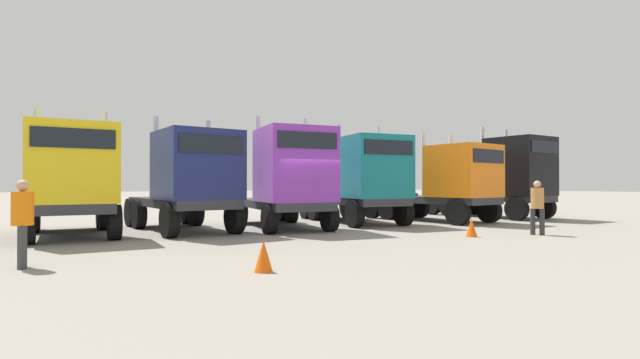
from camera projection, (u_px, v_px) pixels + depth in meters
ground at (304, 231)px, 16.54m from camera, size 200.00×200.00×0.00m
semi_truck_yellow at (72, 180)px, 14.44m from camera, size 2.81×5.92×4.07m
semi_truck_navy at (191, 179)px, 16.16m from camera, size 3.38×6.41×4.04m
semi_truck_purple at (289, 178)px, 17.21m from camera, size 2.96×6.56×4.25m
semi_truck_teal at (365, 180)px, 19.48m from camera, size 2.96×6.56×4.19m
semi_truck_orange at (449, 182)px, 20.62m from camera, size 3.60×6.62×3.94m
semi_truck_black at (508, 177)px, 23.00m from camera, size 3.25×6.63×4.51m
visitor_in_hivis at (22, 217)px, 9.32m from camera, size 0.42×0.45×1.76m
visitor_with_camera at (537, 203)px, 15.43m from camera, size 0.56×0.56×1.79m
traffic_cone_near at (264, 256)px, 8.90m from camera, size 0.36×0.36×0.61m
traffic_cone_mid at (472, 228)px, 14.87m from camera, size 0.36×0.36×0.59m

